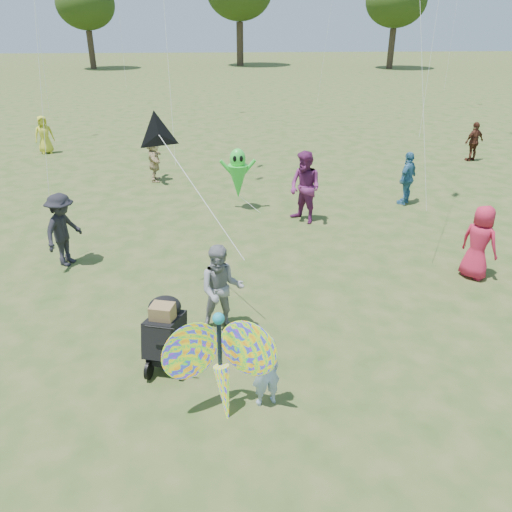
{
  "coord_description": "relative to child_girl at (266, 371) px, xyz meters",
  "views": [
    {
      "loc": [
        -0.81,
        -6.53,
        4.95
      ],
      "look_at": [
        -0.2,
        1.5,
        1.1
      ],
      "focal_mm": 35.0,
      "sensor_mm": 36.0,
      "label": 1
    }
  ],
  "objects": [
    {
      "name": "grey_bag",
      "position": [
        -1.01,
        1.32,
        -0.48
      ],
      "size": [
        0.54,
        0.44,
        0.17
      ],
      "primitive_type": "ellipsoid",
      "color": "slate",
      "rests_on": "ground"
    },
    {
      "name": "ground",
      "position": [
        0.26,
        1.05,
        -0.57
      ],
      "size": [
        160.0,
        160.0,
        0.0
      ],
      "primitive_type": "plane",
      "color": "#51592B",
      "rests_on": "ground"
    },
    {
      "name": "alien_kite",
      "position": [
        -0.04,
        8.05,
        0.4
      ],
      "size": [
        1.12,
        0.69,
        1.74
      ],
      "color": "#32D73C",
      "rests_on": "ground"
    },
    {
      "name": "crowd_e",
      "position": [
        1.67,
        6.91,
        0.38
      ],
      "size": [
        1.13,
        1.17,
        1.9
      ],
      "primitive_type": "imported",
      "rotation": [
        0.0,
        0.0,
        5.37
      ],
      "color": "#6E245E",
      "rests_on": "ground"
    },
    {
      "name": "crowd_d",
      "position": [
        -2.69,
        11.0,
        0.15
      ],
      "size": [
        0.54,
        1.37,
        1.44
      ],
      "primitive_type": "imported",
      "rotation": [
        0.0,
        0.0,
        1.66
      ],
      "color": "tan",
      "rests_on": "ground"
    },
    {
      "name": "butterfly_kite",
      "position": [
        -0.61,
        -0.07,
        0.21
      ],
      "size": [
        1.74,
        0.75,
        1.75
      ],
      "color": "#E1235A",
      "rests_on": "ground"
    },
    {
      "name": "crowd_b",
      "position": [
        -3.96,
        4.77,
        0.25
      ],
      "size": [
        0.95,
        1.2,
        1.63
      ],
      "primitive_type": "imported",
      "rotation": [
        0.0,
        0.0,
        1.19
      ],
      "color": "black",
      "rests_on": "ground"
    },
    {
      "name": "crowd_h",
      "position": [
        9.11,
        12.73,
        0.16
      ],
      "size": [
        0.93,
        0.65,
        1.46
      ],
      "primitive_type": "imported",
      "rotation": [
        0.0,
        0.0,
        3.52
      ],
      "color": "#492318",
      "rests_on": "ground"
    },
    {
      "name": "crowd_g",
      "position": [
        -7.49,
        15.16,
        0.17
      ],
      "size": [
        0.85,
        0.71,
        1.48
      ],
      "primitive_type": "imported",
      "rotation": [
        0.0,
        0.0,
        0.38
      ],
      "color": "gold",
      "rests_on": "ground"
    },
    {
      "name": "adult_man",
      "position": [
        -0.58,
        1.91,
        0.23
      ],
      "size": [
        0.8,
        0.63,
        1.6
      ],
      "primitive_type": "imported",
      "rotation": [
        0.0,
        0.0,
        0.04
      ],
      "color": "gray",
      "rests_on": "ground"
    },
    {
      "name": "crowd_c",
      "position": [
        4.88,
        8.13,
        0.2
      ],
      "size": [
        0.9,
        0.91,
        1.54
      ],
      "primitive_type": "imported",
      "rotation": [
        0.0,
        0.0,
        3.93
      ],
      "color": "teal",
      "rests_on": "ground"
    },
    {
      "name": "crowd_a",
      "position": [
        4.73,
        3.5,
        0.22
      ],
      "size": [
        0.85,
        0.92,
        1.58
      ],
      "primitive_type": "imported",
      "rotation": [
        0.0,
        0.0,
        2.17
      ],
      "color": "#BB1E3D",
      "rests_on": "ground"
    },
    {
      "name": "child_girl",
      "position": [
        0.0,
        0.0,
        0.0
      ],
      "size": [
        0.47,
        0.37,
        1.14
      ],
      "primitive_type": "imported",
      "rotation": [
        0.0,
        0.0,
        3.41
      ],
      "color": "#93AAD0",
      "rests_on": "ground"
    },
    {
      "name": "jogging_stroller",
      "position": [
        -1.47,
        1.07,
        0.05
      ],
      "size": [
        0.67,
        1.11,
        1.09
      ],
      "rotation": [
        0.0,
        0.0,
        -0.27
      ],
      "color": "black",
      "rests_on": "ground"
    },
    {
      "name": "delta_kite_rig",
      "position": [
        -1.6,
        3.58,
        2.5
      ],
      "size": [
        1.89,
        1.91,
        2.2
      ],
      "color": "black",
      "rests_on": "ground"
    }
  ]
}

